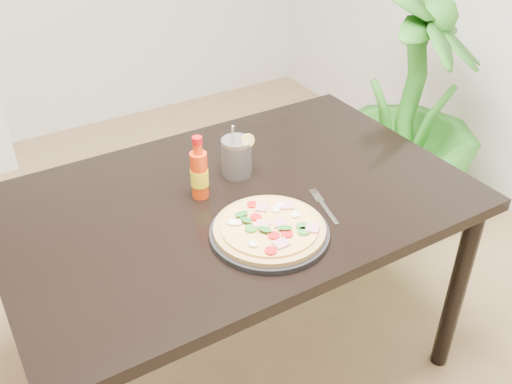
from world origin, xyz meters
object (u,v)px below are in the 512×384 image
fork (323,205)px  hot_sauce_bottle (199,174)px  cola_cup (237,158)px  plate (269,233)px  houseplant (411,110)px  dining_table (236,217)px  pizza (270,227)px

fork → hot_sauce_bottle: bearing=154.2°
fork → cola_cup: bearing=127.7°
plate → houseplant: size_ratio=0.28×
plate → cola_cup: (0.08, 0.33, 0.05)m
dining_table → fork: size_ratio=7.50×
fork → pizza: bearing=-156.6°
houseplant → dining_table: bearing=-160.6°
dining_table → cola_cup: cola_cup is taller
dining_table → plate: plate is taller
plate → hot_sauce_bottle: 0.29m
fork → houseplant: size_ratio=0.16×
cola_cup → dining_table: bearing=-121.5°
pizza → houseplant: (1.16, 0.62, -0.19)m
dining_table → fork: fork is taller
dining_table → cola_cup: size_ratio=7.57×
cola_cup → houseplant: bearing=15.4°
hot_sauce_bottle → houseplant: houseplant is taller
cola_cup → houseplant: 1.14m
hot_sauce_bottle → fork: 0.38m
dining_table → pizza: (-0.02, -0.22, 0.11)m
pizza → cola_cup: bearing=75.9°
dining_table → hot_sauce_bottle: hot_sauce_bottle is taller
dining_table → houseplant: (1.14, 0.40, -0.08)m
pizza → houseplant: 1.33m
plate → cola_cup: bearing=75.9°
plate → pizza: (0.00, 0.00, 0.02)m
dining_table → houseplant: bearing=19.4°
pizza → fork: size_ratio=1.65×
dining_table → cola_cup: (0.06, 0.10, 0.14)m
plate → cola_cup: cola_cup is taller
plate → pizza: 0.02m
hot_sauce_bottle → cola_cup: size_ratio=1.09×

